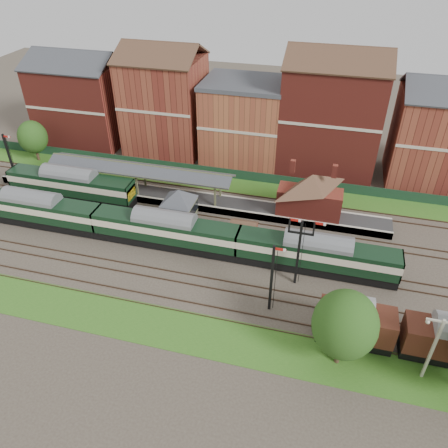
% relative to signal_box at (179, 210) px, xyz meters
% --- Properties ---
extents(ground, '(160.00, 160.00, 0.00)m').
position_rel_signal_box_xyz_m(ground, '(3.00, -3.25, -3.19)').
color(ground, '#473D33').
rests_on(ground, ground).
extents(grass_back, '(90.00, 4.50, 0.06)m').
position_rel_signal_box_xyz_m(grass_back, '(3.00, 12.75, -3.16)').
color(grass_back, '#2D6619').
rests_on(grass_back, ground).
extents(grass_front, '(90.00, 5.00, 0.06)m').
position_rel_signal_box_xyz_m(grass_front, '(3.00, -15.25, -3.16)').
color(grass_front, '#2D6619').
rests_on(grass_front, ground).
extents(fence, '(90.00, 0.12, 1.50)m').
position_rel_signal_box_xyz_m(fence, '(3.00, 14.75, -2.44)').
color(fence, '#193823').
rests_on(fence, ground).
extents(platform, '(55.00, 3.40, 1.00)m').
position_rel_signal_box_xyz_m(platform, '(-2.00, 6.50, -2.69)').
color(platform, '#2D2D2D').
rests_on(platform, ground).
extents(signal_box, '(5.40, 5.40, 6.00)m').
position_rel_signal_box_xyz_m(signal_box, '(0.00, 0.00, 0.00)').
color(signal_box, '#5F6E4E').
rests_on(signal_box, ground).
extents(brick_hut, '(3.20, 2.64, 2.94)m').
position_rel_signal_box_xyz_m(brick_hut, '(8.00, 0.00, -2.00)').
color(brick_hut, maroon).
rests_on(brick_hut, ground).
extents(station_building, '(8.10, 8.10, 5.90)m').
position_rel_signal_box_xyz_m(station_building, '(15.00, 6.50, 0.76)').
color(station_building, maroon).
rests_on(station_building, platform).
extents(canopy, '(26.00, 3.89, 4.08)m').
position_rel_signal_box_xyz_m(canopy, '(-8.00, 6.50, 1.39)').
color(canopy, brown).
rests_on(canopy, platform).
extents(semaphore_bracket, '(3.60, 0.25, 8.18)m').
position_rel_signal_box_xyz_m(semaphore_bracket, '(15.04, -5.75, 1.44)').
color(semaphore_bracket, black).
rests_on(semaphore_bracket, ground).
extents(semaphore_platform_end, '(1.23, 0.25, 8.00)m').
position_rel_signal_box_xyz_m(semaphore_platform_end, '(-26.98, 4.75, 0.96)').
color(semaphore_platform_end, black).
rests_on(semaphore_platform_end, ground).
extents(semaphore_siding, '(1.23, 0.25, 8.00)m').
position_rel_signal_box_xyz_m(semaphore_siding, '(13.02, -10.25, 0.96)').
color(semaphore_siding, black).
rests_on(semaphore_siding, ground).
extents(yard_lamp, '(2.60, 0.22, 7.00)m').
position_rel_signal_box_xyz_m(yard_lamp, '(27.00, -14.75, 0.79)').
color(yard_lamp, beige).
rests_on(yard_lamp, ground).
extents(town_backdrop, '(69.00, 10.00, 16.00)m').
position_rel_signal_box_xyz_m(town_backdrop, '(2.82, 21.75, 3.81)').
color(town_backdrop, maroon).
rests_on(town_backdrop, ground).
extents(dmu_train, '(52.48, 2.76, 4.03)m').
position_rel_signal_box_xyz_m(dmu_train, '(-0.64, -3.25, -0.83)').
color(dmu_train, black).
rests_on(dmu_train, ground).
extents(platform_railcar, '(17.90, 2.82, 4.12)m').
position_rel_signal_box_xyz_m(platform_railcar, '(-16.85, 3.25, -0.78)').
color(platform_railcar, black).
rests_on(platform_railcar, ground).
extents(goods_van_a, '(6.68, 2.90, 4.05)m').
position_rel_signal_box_xyz_m(goods_van_a, '(21.17, -12.25, -0.90)').
color(goods_van_a, black).
rests_on(goods_van_a, ground).
extents(goods_van_b, '(6.56, 2.84, 3.98)m').
position_rel_signal_box_xyz_m(goods_van_b, '(28.45, -12.25, -0.94)').
color(goods_van_b, black).
rests_on(goods_van_b, ground).
extents(tree_far, '(5.46, 5.46, 7.96)m').
position_rel_signal_box_xyz_m(tree_far, '(19.89, -15.08, 1.62)').
color(tree_far, '#382619').
rests_on(tree_far, ground).
extents(tree_back, '(4.51, 4.51, 6.59)m').
position_rel_signal_box_xyz_m(tree_back, '(-28.83, 12.60, 0.79)').
color(tree_back, '#382619').
rests_on(tree_back, ground).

